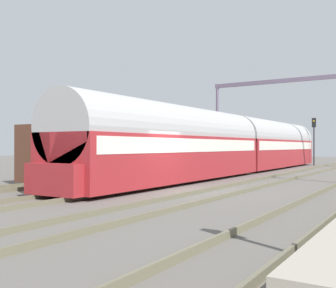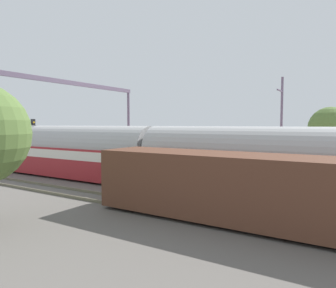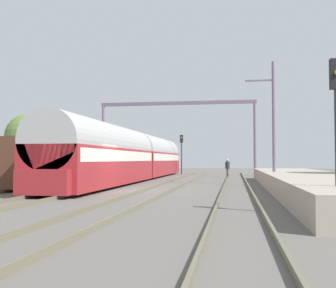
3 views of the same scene
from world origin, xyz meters
name	(u,v)px [view 2 (image 2 of 3)]	position (x,y,z in m)	size (l,w,h in m)	color
platform	(329,169)	(9.94, 2.00, 0.45)	(4.40, 28.00, 0.90)	#A39989
passenger_train	(153,157)	(-2.04, 11.35, 1.97)	(2.93, 32.85, 3.82)	maroon
freight_car	(242,188)	(-6.12, 4.13, 1.47)	(2.80, 13.00, 2.70)	#563323
person_crossing	(152,157)	(5.39, 16.50, 1.03)	(0.40, 0.47, 1.73)	#373737
railway_signal_far	(33,136)	(-0.12, 26.41, 2.97)	(0.36, 0.30, 4.59)	#2D2D33
catenary_gantry	(69,103)	(0.00, 21.50, 5.91)	(16.64, 0.28, 7.86)	slate
catenary_pole_east_mid	(281,124)	(8.47, 5.57, 4.15)	(1.90, 0.20, 8.00)	slate
tree_east_background	(330,128)	(14.42, 2.32, 3.71)	(4.04, 4.04, 5.74)	#4C3826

